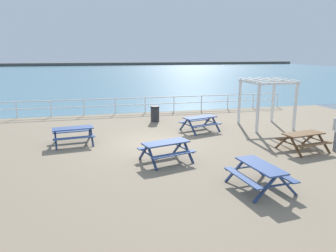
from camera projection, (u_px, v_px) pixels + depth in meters
The scene contains 11 objects.
ground_plane at pixel (151, 146), 14.50m from camera, with size 30.00×24.00×0.20m, color gray.
sea_band at pixel (104, 73), 64.39m from camera, with size 142.00×90.00×0.01m, color teal.
distant_shoreline at pixel (99, 65), 105.08m from camera, with size 142.00×6.00×1.80m, color #4C4C47.
seaward_railing at pixel (130, 102), 21.63m from camera, with size 23.07×0.07×1.08m.
picnic_table_near_left at pixel (166, 147), 12.03m from camera, with size 2.13×1.92×0.80m.
picnic_table_near_right at pixel (200, 120), 16.72m from camera, with size 2.16×1.96×0.80m.
picnic_table_mid_centre at pixel (303, 137), 13.34m from camera, with size 2.03×1.80×0.80m.
picnic_table_far_left at pixel (73, 132), 14.30m from camera, with size 1.97×1.74×0.80m.
picnic_table_far_right at pixel (260, 171), 9.58m from camera, with size 1.71×1.95×0.80m.
lattice_pergola at pixel (267, 92), 17.37m from camera, with size 2.47×2.59×2.70m.
litter_bin at pixel (155, 114), 19.07m from camera, with size 0.55×0.55×0.95m.
Camera 1 is at (-2.47, -13.70, 4.12)m, focal length 33.34 mm.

